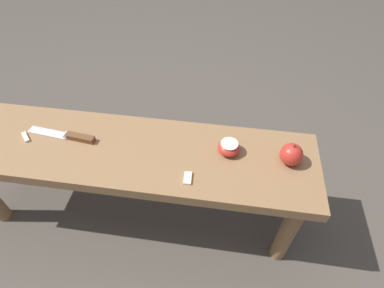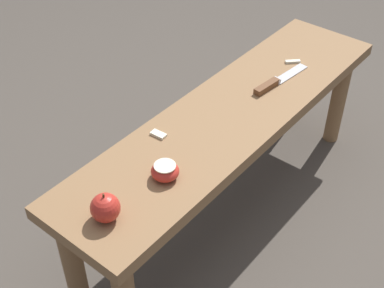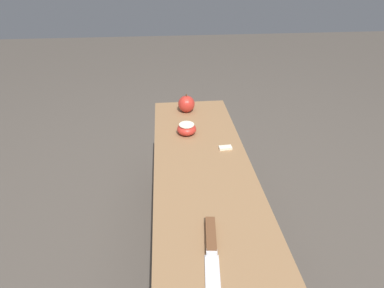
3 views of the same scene
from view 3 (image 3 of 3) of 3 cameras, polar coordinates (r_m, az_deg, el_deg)
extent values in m
plane|color=#4C443D|center=(1.21, 2.55, -24.64)|extent=(8.00, 8.00, 0.00)
cube|color=olive|center=(0.89, 3.18, -10.22)|extent=(1.29, 0.32, 0.04)
cylinder|color=olive|center=(1.50, 3.57, -0.93)|extent=(0.06, 0.06, 0.39)
cylinder|color=olive|center=(1.48, -4.13, -1.34)|extent=(0.06, 0.06, 0.39)
cube|color=silver|center=(0.69, 4.03, -25.29)|extent=(0.15, 0.05, 0.00)
cube|color=silver|center=(0.73, 3.77, -20.08)|extent=(0.01, 0.03, 0.02)
cube|color=brown|center=(0.76, 3.60, -16.96)|extent=(0.10, 0.04, 0.02)
sphere|color=red|center=(1.32, -1.07, 7.64)|extent=(0.07, 0.07, 0.07)
cylinder|color=#4C3319|center=(1.30, -1.09, 9.20)|extent=(0.01, 0.01, 0.01)
ellipsoid|color=red|center=(1.15, -1.02, 2.85)|extent=(0.07, 0.07, 0.04)
cylinder|color=silver|center=(1.14, -1.03, 3.71)|extent=(0.06, 0.06, 0.00)
cube|color=silver|center=(1.07, 6.37, -0.70)|extent=(0.03, 0.05, 0.01)
camera|label=1|loc=(1.23, 39.25, 34.61)|focal=28.00mm
camera|label=2|loc=(1.88, -32.68, 40.02)|focal=50.00mm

